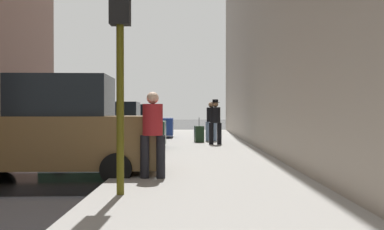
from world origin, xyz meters
TOP-DOWN VIEW (x-y plane):
  - sidewalk at (6.00, 0.00)m, footprint 4.00×40.00m
  - parked_bronze_suv at (2.65, -0.43)m, footprint 4.66×2.19m
  - parked_dark_green_sedan at (2.65, 5.27)m, footprint 4.25×2.16m
  - parked_blue_sedan at (2.65, 11.55)m, footprint 4.24×2.14m
  - fire_hydrant at (4.45, 4.28)m, footprint 0.42×0.22m
  - traffic_light at (4.50, -3.01)m, footprint 0.32×0.32m
  - pedestrian_in_jeans at (6.48, 8.85)m, footprint 0.53×0.48m
  - pedestrian_with_fedora at (6.56, 7.05)m, footprint 0.51×0.42m
  - pedestrian_in_red_jacket at (4.86, -1.37)m, footprint 0.51×0.41m
  - rolling_suitcase at (5.94, 8.24)m, footprint 0.42×0.60m

SIDE VIEW (x-z plane):
  - sidewalk at x=6.00m, z-range 0.00..0.15m
  - rolling_suitcase at x=5.94m, z-range -0.03..1.01m
  - fire_hydrant at x=4.45m, z-range 0.15..0.85m
  - parked_dark_green_sedan at x=2.65m, z-range -0.05..1.74m
  - parked_blue_sedan at x=2.65m, z-range -0.05..1.74m
  - parked_bronze_suv at x=2.65m, z-range -0.09..2.16m
  - pedestrian_in_jeans at x=6.48m, z-range 0.25..1.96m
  - pedestrian_in_red_jacket at x=4.86m, z-range 0.25..1.96m
  - pedestrian_with_fedora at x=6.56m, z-range 0.25..2.02m
  - traffic_light at x=4.50m, z-range 0.96..4.56m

